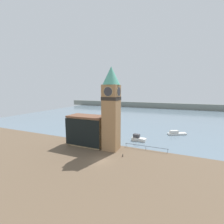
% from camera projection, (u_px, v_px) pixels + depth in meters
% --- Properties ---
extents(ground_plane, '(160.00, 160.00, 0.00)m').
position_uv_depth(ground_plane, '(102.00, 161.00, 34.61)').
color(ground_plane, brown).
extents(water, '(160.00, 120.00, 0.00)m').
position_uv_depth(water, '(150.00, 115.00, 99.31)').
color(water, slate).
rests_on(water, ground_plane).
extents(far_shoreline, '(180.00, 3.00, 5.00)m').
position_uv_depth(far_shoreline, '(157.00, 105.00, 135.45)').
color(far_shoreline, gray).
rests_on(far_shoreline, water).
extents(pier_railing, '(11.89, 0.08, 1.09)m').
position_uv_depth(pier_railing, '(146.00, 146.00, 41.09)').
color(pier_railing, '#333338').
rests_on(pier_railing, ground_plane).
extents(clock_tower, '(4.66, 4.66, 22.39)m').
position_uv_depth(clock_tower, '(111.00, 107.00, 40.05)').
color(clock_tower, '#9E754C').
rests_on(clock_tower, ground_plane).
extents(pier_building, '(11.05, 5.72, 8.88)m').
position_uv_depth(pier_building, '(87.00, 130.00, 44.43)').
color(pier_building, tan).
rests_on(pier_building, ground_plane).
extents(boat_near, '(4.74, 2.37, 2.08)m').
position_uv_depth(boat_near, '(138.00, 138.00, 48.59)').
color(boat_near, silver).
rests_on(boat_near, water).
extents(boat_far, '(6.80, 4.82, 1.64)m').
position_uv_depth(boat_far, '(176.00, 133.00, 54.94)').
color(boat_far, silver).
rests_on(boat_far, water).
extents(mooring_bollard_near, '(0.28, 0.28, 0.64)m').
position_uv_depth(mooring_bollard_near, '(123.00, 155.00, 36.91)').
color(mooring_bollard_near, brown).
rests_on(mooring_bollard_near, ground_plane).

